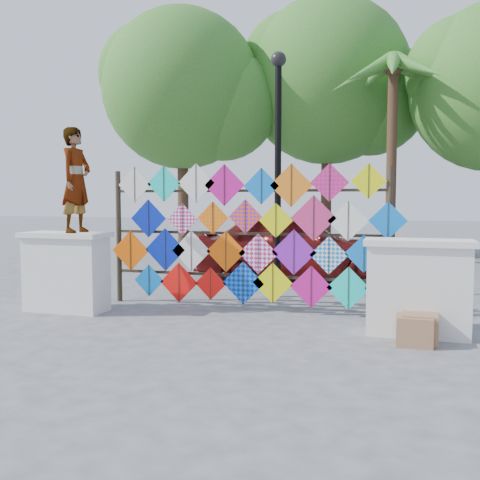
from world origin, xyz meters
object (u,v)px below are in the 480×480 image
(vendor_woman, at_px, (76,180))
(lamppost, at_px, (278,151))
(kite_rack, at_px, (248,237))
(sedan, at_px, (294,246))

(vendor_woman, relative_size, lamppost, 0.37)
(kite_rack, relative_size, lamppost, 1.11)
(kite_rack, height_order, vendor_woman, vendor_woman)
(vendor_woman, distance_m, lamppost, 3.59)
(kite_rack, bearing_deg, sedan, 88.81)
(sedan, bearing_deg, kite_rack, 166.66)
(kite_rack, distance_m, sedan, 3.63)
(sedan, relative_size, lamppost, 1.00)
(sedan, bearing_deg, vendor_woman, 137.65)
(vendor_woman, bearing_deg, kite_rack, -66.47)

